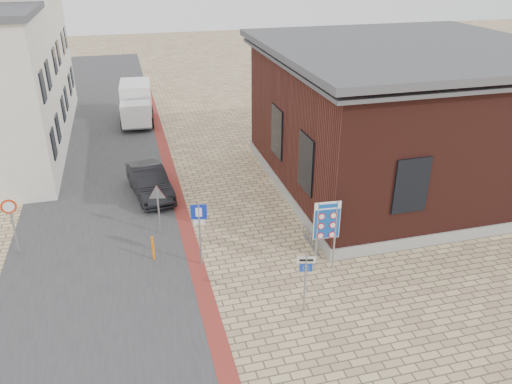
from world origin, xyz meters
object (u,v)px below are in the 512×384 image
bollard (153,248)px  border_sign (327,222)px  sedan (150,182)px  essen_sign (306,274)px  box_truck (136,103)px  parking_sign (199,223)px

bollard → border_sign: bearing=-21.0°
sedan → essen_sign: 10.84m
sedan → box_truck: (0.01, 11.64, 0.62)m
box_truck → border_sign: size_ratio=1.77×
box_truck → bollard: bearing=-87.5°
sedan → parking_sign: bearing=-87.0°
essen_sign → parking_sign: (-2.80, 3.50, 0.33)m
essen_sign → box_truck: bearing=115.6°
border_sign → bollard: border_sign is taller
border_sign → bollard: bearing=163.4°
sedan → parking_sign: (1.40, -6.46, 1.09)m
sedan → essen_sign: bearing=-76.4°
parking_sign → bollard: parking_sign is taller
bollard → box_truck: bearing=89.0°
sedan → bollard: 5.67m
essen_sign → bollard: essen_sign is taller
border_sign → parking_sign: bearing=165.2°
box_truck → essen_sign: bearing=-75.5°
box_truck → essen_sign: 22.01m
sedan → border_sign: size_ratio=1.50×
sedan → bollard: (-0.30, -5.66, -0.19)m
parking_sign → border_sign: bearing=-7.2°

